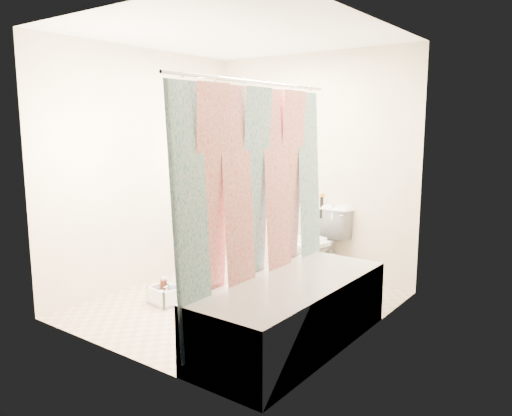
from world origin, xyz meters
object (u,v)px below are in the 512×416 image
Objects in this scene: bathtub at (293,311)px; toilet at (314,246)px; plumber at (244,208)px; cleaning_caddy at (165,296)px.

bathtub is 1.53m from toilet.
plumber reaches higher than toilet.
cleaning_caddy is (-1.41, 0.03, -0.19)m from bathtub.
cleaning_caddy is at bearing -58.85° from plumber.
toilet is (-0.62, 1.39, 0.14)m from bathtub.
toilet is 0.48× the size of plumber.
plumber is (-0.46, -0.60, 0.43)m from toilet.
plumber is (-1.08, 0.80, 0.57)m from bathtub.
bathtub is at bearing -55.09° from toilet.
bathtub reaches higher than cleaning_caddy.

